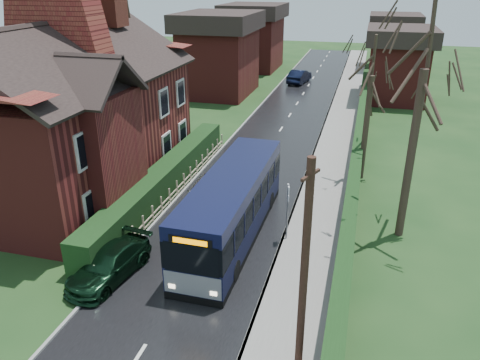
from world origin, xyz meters
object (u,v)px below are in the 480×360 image
(bus, at_px, (232,207))
(car_silver, at_px, (204,192))
(car_green, at_px, (109,264))
(telegraph_pole, at_px, (304,271))
(bus_stop_sign, at_px, (288,205))
(brick_house, at_px, (71,110))

(bus, relative_size, car_silver, 2.69)
(car_green, relative_size, telegraph_pole, 0.60)
(car_silver, distance_m, bus_stop_sign, 5.50)
(car_green, xyz_separation_m, bus_stop_sign, (6.10, 4.45, 1.21))
(brick_house, distance_m, car_silver, 8.15)
(car_green, bearing_deg, car_silver, 87.55)
(brick_house, xyz_separation_m, bus, (9.53, -3.01, -2.89))
(brick_house, bearing_deg, telegraph_pole, -35.84)
(brick_house, distance_m, bus_stop_sign, 12.52)
(bus, xyz_separation_m, telegraph_pole, (4.00, -6.76, 1.92))
(bus, bearing_deg, car_silver, 129.28)
(bus, relative_size, telegraph_pole, 1.47)
(bus_stop_sign, xyz_separation_m, telegraph_pole, (1.60, -7.03, 1.61))
(brick_house, distance_m, bus, 10.41)
(bus, relative_size, bus_stop_sign, 3.63)
(bus, relative_size, car_green, 2.46)
(car_green, bearing_deg, brick_house, 137.81)
(telegraph_pole, bearing_deg, brick_house, 166.01)
(car_green, distance_m, telegraph_pole, 8.60)
(brick_house, bearing_deg, car_green, -50.97)
(car_green, height_order, bus_stop_sign, bus_stop_sign)
(car_green, bearing_deg, telegraph_pole, -9.74)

